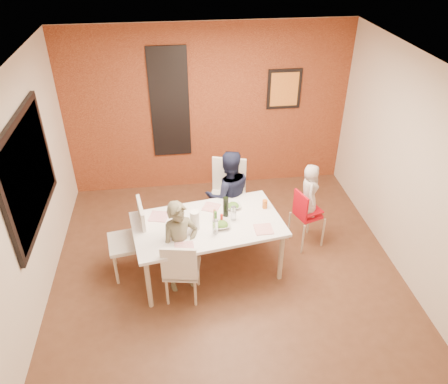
{
  "coord_description": "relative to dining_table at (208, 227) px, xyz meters",
  "views": [
    {
      "loc": [
        -0.58,
        -4.24,
        4.02
      ],
      "look_at": [
        0.0,
        0.3,
        1.05
      ],
      "focal_mm": 35.0,
      "sensor_mm": 36.0,
      "label": 1
    }
  ],
  "objects": [
    {
      "name": "plate_far_left",
      "position": [
        -0.6,
        0.21,
        0.07
      ],
      "size": [
        0.27,
        0.27,
        0.01
      ],
      "primitive_type": "cube",
      "rotation": [
        0.0,
        0.0,
        -0.25
      ],
      "color": "white",
      "rests_on": "dining_table"
    },
    {
      "name": "sippy_cup",
      "position": [
        0.77,
        0.23,
        0.12
      ],
      "size": [
        0.07,
        0.07,
        0.11
      ],
      "primitive_type": "cylinder",
      "color": "#D06317",
      "rests_on": "dining_table"
    },
    {
      "name": "wall_front",
      "position": [
        0.23,
        -2.32,
        0.66
      ],
      "size": [
        4.5,
        0.02,
        2.7
      ],
      "primitive_type": "cube",
      "color": "beige",
      "rests_on": "ground"
    },
    {
      "name": "paper_towel_roll",
      "position": [
        -0.16,
        -0.09,
        0.19
      ],
      "size": [
        0.11,
        0.11,
        0.25
      ],
      "primitive_type": "cylinder",
      "color": "white",
      "rests_on": "dining_table"
    },
    {
      "name": "wall_left",
      "position": [
        -2.02,
        -0.07,
        0.66
      ],
      "size": [
        0.02,
        4.5,
        2.7
      ],
      "primitive_type": "cube",
      "color": "beige",
      "rests_on": "ground"
    },
    {
      "name": "dining_table",
      "position": [
        0.0,
        0.0,
        0.0
      ],
      "size": [
        1.97,
        1.29,
        0.76
      ],
      "rotation": [
        0.0,
        0.0,
        0.16
      ],
      "color": "white",
      "rests_on": "ground"
    },
    {
      "name": "brick_accent_wall",
      "position": [
        0.23,
        2.16,
        0.66
      ],
      "size": [
        4.5,
        0.02,
        2.7
      ],
      "primitive_type": "cube",
      "color": "maroon",
      "rests_on": "ground"
    },
    {
      "name": "wine_bottle",
      "position": [
        0.24,
        0.13,
        0.2
      ],
      "size": [
        0.07,
        0.07,
        0.27
      ],
      "primitive_type": "cylinder",
      "color": "black",
      "rests_on": "dining_table"
    },
    {
      "name": "ground",
      "position": [
        0.23,
        -0.07,
        -0.69
      ],
      "size": [
        4.5,
        4.5,
        0.0
      ],
      "primitive_type": "plane",
      "color": "brown",
      "rests_on": "ground"
    },
    {
      "name": "child_near",
      "position": [
        -0.35,
        -0.25,
        -0.07
      ],
      "size": [
        0.53,
        0.44,
        1.25
      ],
      "primitive_type": "imported",
      "rotation": [
        0.0,
        0.0,
        0.35
      ],
      "color": "#615C45",
      "rests_on": "ground"
    },
    {
      "name": "wine_glass_b",
      "position": [
        0.33,
        0.03,
        0.16
      ],
      "size": [
        0.07,
        0.07,
        0.19
      ],
      "primitive_type": "cylinder",
      "color": "white",
      "rests_on": "dining_table"
    },
    {
      "name": "salad_bowl_b",
      "position": [
        0.36,
        0.29,
        0.09
      ],
      "size": [
        0.23,
        0.23,
        0.05
      ],
      "primitive_type": "imported",
      "rotation": [
        0.0,
        0.0,
        0.17
      ],
      "color": "white",
      "rests_on": "dining_table"
    },
    {
      "name": "wall_right",
      "position": [
        2.48,
        -0.07,
        0.66
      ],
      "size": [
        0.02,
        4.5,
        2.7
      ],
      "primitive_type": "cube",
      "color": "beige",
      "rests_on": "ground"
    },
    {
      "name": "chair_far",
      "position": [
        0.38,
        0.96,
        -0.1
      ],
      "size": [
        0.6,
        0.6,
        1.06
      ],
      "rotation": [
        0.0,
        0.0,
        -0.28
      ],
      "color": "silver",
      "rests_on": "ground"
    },
    {
      "name": "condiment_green",
      "position": [
        0.1,
        0.03,
        0.14
      ],
      "size": [
        0.04,
        0.04,
        0.14
      ],
      "primitive_type": "cylinder",
      "color": "#346B23",
      "rests_on": "dining_table"
    },
    {
      "name": "chair_left",
      "position": [
        -0.93,
        0.12,
        -0.13
      ],
      "size": [
        0.54,
        0.54,
        1.01
      ],
      "rotation": [
        0.0,
        0.0,
        4.88
      ],
      "color": "silver",
      "rests_on": "ground"
    },
    {
      "name": "plate_near_left",
      "position": [
        -0.31,
        -0.44,
        0.07
      ],
      "size": [
        0.22,
        0.22,
        0.01
      ],
      "primitive_type": "cube",
      "rotation": [
        0.0,
        0.0,
        0.03
      ],
      "color": "silver",
      "rests_on": "dining_table"
    },
    {
      "name": "condiment_red",
      "position": [
        0.17,
        -0.03,
        0.13
      ],
      "size": [
        0.03,
        0.03,
        0.13
      ],
      "primitive_type": "cylinder",
      "color": "red",
      "rests_on": "dining_table"
    },
    {
      "name": "wine_glass_a",
      "position": [
        0.07,
        -0.22,
        0.16
      ],
      "size": [
        0.07,
        0.07,
        0.19
      ],
      "primitive_type": "cylinder",
      "color": "white",
      "rests_on": "dining_table"
    },
    {
      "name": "plate_near_right",
      "position": [
        0.66,
        -0.22,
        0.07
      ],
      "size": [
        0.22,
        0.22,
        0.01
      ],
      "primitive_type": "cube",
      "rotation": [
        0.0,
        0.0,
        0.01
      ],
      "color": "white",
      "rests_on": "dining_table"
    },
    {
      "name": "art_print_canvas",
      "position": [
        1.43,
        2.13,
        0.96
      ],
      "size": [
        0.44,
        0.01,
        0.54
      ],
      "primitive_type": "cube",
      "color": "orange",
      "rests_on": "wall_back"
    },
    {
      "name": "art_print_frame",
      "position": [
        1.43,
        2.14,
        0.96
      ],
      "size": [
        0.54,
        0.03,
        0.64
      ],
      "primitive_type": "cube",
      "color": "black",
      "rests_on": "wall_back"
    },
    {
      "name": "salad_bowl_a",
      "position": [
        0.17,
        -0.09,
        0.09
      ],
      "size": [
        0.23,
        0.23,
        0.05
      ],
      "primitive_type": "imported",
      "rotation": [
        0.0,
        0.0,
        0.06
      ],
      "color": "silver",
      "rests_on": "dining_table"
    },
    {
      "name": "picture_window_pane",
      "position": [
        -1.97,
        0.13,
        0.86
      ],
      "size": [
        0.02,
        1.55,
        1.15
      ],
      "primitive_type": "cube",
      "color": "black",
      "rests_on": "wall_left"
    },
    {
      "name": "picture_window_frame",
      "position": [
        -1.99,
        0.13,
        0.86
      ],
      "size": [
        0.05,
        1.7,
        1.3
      ],
      "primitive_type": "cube",
      "color": "black",
      "rests_on": "wall_left"
    },
    {
      "name": "glassblock_surround",
      "position": [
        -0.37,
        2.14,
        0.81
      ],
      "size": [
        0.6,
        0.03,
        1.76
      ],
      "primitive_type": "cube",
      "color": "black",
      "rests_on": "wall_back"
    },
    {
      "name": "wall_back",
      "position": [
        0.23,
        2.18,
        0.66
      ],
      "size": [
        4.5,
        0.02,
        2.7
      ],
      "primitive_type": "cube",
      "color": "beige",
      "rests_on": "ground"
    },
    {
      "name": "child_far",
      "position": [
        0.36,
        0.71,
        -0.02
      ],
      "size": [
        0.7,
        0.56,
        1.36
      ],
      "primitive_type": "imported",
      "rotation": [
        0.0,
        0.0,
        3.22
      ],
      "color": "black",
      "rests_on": "ground"
    },
    {
      "name": "high_chair",
      "position": [
        1.38,
        0.36,
        -0.17
      ],
      "size": [
        0.46,
        0.46,
        0.87
      ],
      "rotation": [
        0.0,
        0.0,
        1.9
      ],
      "color": "red",
      "rests_on": "ground"
    },
    {
      "name": "glassblock_strip",
      "position": [
        -0.37,
        2.15,
        0.81
      ],
      "size": [
        0.55,
        0.03,
        1.7
      ],
      "primitive_type": "cube",
      "color": "silver",
      "rests_on": "wall_back"
    },
    {
      "name": "plate_far_mid",
      "position": [
        0.08,
        0.33,
        0.07
      ],
      "size": [
        0.27,
        0.27,
        0.01
      ],
      "primitive_type": "cube",
      "rotation": [
        0.0,
        0.0,
        -0.43
      ],
      "color": "white",
      "rests_on": "dining_table"
    },
    {
      "name": "condiment_brown",
      "position": [
        0.1,
        0.09,
        0.13
      ],
      "size": [
        0.03,
        0.03,
        0.13
      ],
      "primitive_type": "cylinder",
      "color": "brown",
      "rests_on": "dining_table"
    },
    {
      "name": "chair_near",
      "position": [
        -0.37,
        -0.49,
        -0.2
      ],
      "size": [
        0.48,
        0.48,
        0.89
      ],
      "rotation": [
        0.0,
        0.0,
        2.97
      ],
      "color": "silver",
      "rests_on": "ground"
    },
    {
      "name": "ceiling",
      "position": [
        0.23,
        -0.07,
        2.01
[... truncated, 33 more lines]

